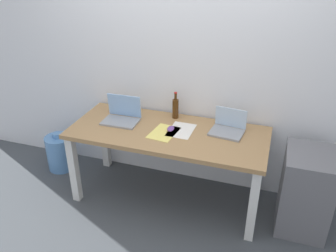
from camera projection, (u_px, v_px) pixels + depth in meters
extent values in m
plane|color=#42474C|center=(168.00, 196.00, 3.43)|extent=(8.00, 8.00, 0.00)
cube|color=white|center=(183.00, 55.00, 3.19)|extent=(5.20, 0.08, 2.60)
cube|color=#A37A4C|center=(168.00, 133.00, 3.10)|extent=(1.75, 0.74, 0.04)
cube|color=silver|center=(74.00, 169.00, 3.23)|extent=(0.07, 0.07, 0.69)
cube|color=silver|center=(253.00, 206.00, 2.78)|extent=(0.07, 0.07, 0.69)
cube|color=silver|center=(105.00, 138.00, 3.76)|extent=(0.07, 0.07, 0.69)
cube|color=silver|center=(260.00, 165.00, 3.30)|extent=(0.07, 0.07, 0.69)
cube|color=gray|center=(120.00, 122.00, 3.23)|extent=(0.33, 0.22, 0.02)
cube|color=#8CB7EA|center=(124.00, 106.00, 3.27)|extent=(0.33, 0.04, 0.22)
cube|color=gray|center=(226.00, 133.00, 3.04)|extent=(0.31, 0.24, 0.02)
cube|color=silver|center=(231.00, 118.00, 3.09)|extent=(0.28, 0.05, 0.18)
cylinder|color=#47280F|center=(175.00, 109.00, 3.29)|extent=(0.06, 0.06, 0.19)
cylinder|color=#47280F|center=(176.00, 96.00, 3.23)|extent=(0.02, 0.02, 0.07)
cylinder|color=#B21E19|center=(176.00, 93.00, 3.21)|extent=(0.03, 0.03, 0.01)
ellipsoid|color=#724799|center=(171.00, 129.00, 3.09)|extent=(0.07, 0.10, 0.03)
cube|color=#F4E06B|center=(164.00, 133.00, 3.06)|extent=(0.24, 0.32, 0.00)
cube|color=white|center=(181.00, 130.00, 3.10)|extent=(0.22, 0.30, 0.00)
cylinder|color=#598CC6|center=(60.00, 152.00, 3.78)|extent=(0.29, 0.29, 0.38)
cylinder|color=#598CC6|center=(57.00, 135.00, 3.68)|extent=(0.10, 0.10, 0.05)
cube|color=slate|center=(305.00, 191.00, 2.92)|extent=(0.40, 0.48, 0.72)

